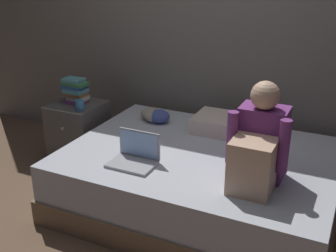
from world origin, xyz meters
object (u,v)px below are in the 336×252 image
bed (200,180)px  mug (80,105)px  nightstand (79,133)px  book_stack (76,90)px  person_sitting (259,146)px  pillow (229,125)px  laptop (135,156)px  clothes_pile (155,115)px

bed → mug: size_ratio=22.22×
bed → mug: bearing=174.4°
nightstand → mug: size_ratio=6.39×
nightstand → book_stack: book_stack is taller
nightstand → book_stack: 0.41m
person_sitting → pillow: size_ratio=1.17×
person_sitting → laptop: bearing=-172.4°
pillow → laptop: bearing=-116.8°
bed → pillow: bearing=81.9°
bed → laptop: laptop is taller
bed → pillow: (0.06, 0.45, 0.30)m
person_sitting → clothes_pile: size_ratio=2.30×
clothes_pile → person_sitting: bearing=-31.9°
person_sitting → mug: 1.70m
clothes_pile → pillow: bearing=3.5°
bed → laptop: bearing=-133.4°
pillow → clothes_pile: bearing=-176.5°
pillow → mug: 1.28m
nightstand → laptop: laptop is taller
person_sitting → clothes_pile: (-1.08, 0.67, -0.20)m
pillow → book_stack: (-1.38, -0.19, 0.16)m
laptop → pillow: bearing=63.2°
person_sitting → laptop: size_ratio=2.05×
bed → laptop: (-0.35, -0.37, 0.29)m
bed → book_stack: 1.42m
nightstand → laptop: bearing=-32.4°
mug → clothes_pile: size_ratio=0.32×
laptop → pillow: (0.41, 0.82, 0.01)m
mug → bed: bearing=-5.6°
laptop → mug: size_ratio=3.56×
book_stack → mug: size_ratio=2.53×
pillow → bed: bearing=-98.1°
bed → book_stack: book_stack is taller
laptop → person_sitting: bearing=7.6°
pillow → book_stack: book_stack is taller
laptop → book_stack: bearing=147.0°
bed → pillow: size_ratio=3.57×
laptop → clothes_pile: laptop is taller
laptop → clothes_pile: (-0.25, 0.78, 0.00)m
person_sitting → nightstand: bearing=164.5°
pillow → clothes_pile: size_ratio=1.97×
bed → clothes_pile: clothes_pile is taller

